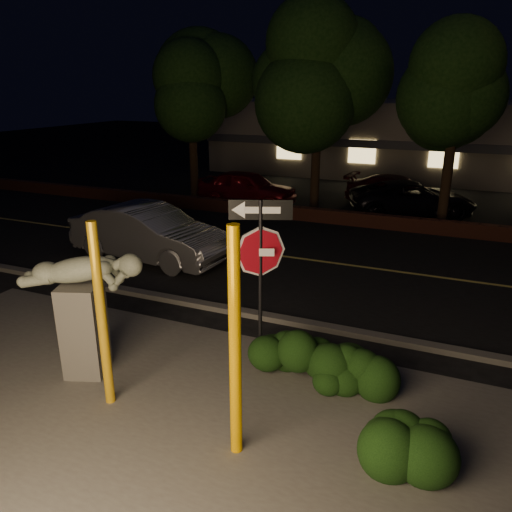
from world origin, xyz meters
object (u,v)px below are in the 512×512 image
Objects in this scene: yellow_pole_left at (102,317)px; parked_car_darkred at (398,191)px; yellow_pole_right at (235,347)px; parked_car_dark at (412,198)px; silver_sedan at (149,233)px; sculpture at (83,301)px; parked_car_red at (247,187)px; signpost at (260,252)px.

yellow_pole_left is 16.14m from parked_car_darkred.
yellow_pole_right is 0.69× the size of parked_car_dark.
parked_car_darkred is at bearing 90.35° from yellow_pole_right.
parked_car_darkred is at bearing -23.75° from silver_sedan.
parked_car_dark is (2.99, 14.60, -0.84)m from yellow_pole_left.
sculpture is at bearing -149.20° from silver_sedan.
sculpture is 0.53× the size of parked_car_red.
yellow_pole_left is 2.37m from yellow_pole_right.
sculpture is at bearing 142.34° from parked_car_dark.
yellow_pole_right is 2.28m from signpost.
yellow_pole_left is 0.92× the size of yellow_pole_right.
parked_car_dark is (0.64, 14.84, -0.97)m from yellow_pole_right.
yellow_pole_right is at bearing -174.16° from parked_car_darkred.
signpost is 0.73× the size of parked_car_red.
silver_sedan is 10.62m from parked_car_dark.
yellow_pole_left is at bearing -53.10° from sculpture.
parked_car_dark is at bearing -30.88° from silver_sedan.
parked_car_dark is (6.41, 8.47, -0.13)m from silver_sedan.
yellow_pole_right is 14.88m from parked_car_dark.
parked_car_darkred is at bearing 6.32° from parked_car_dark.
signpost is (1.82, 1.91, 0.69)m from yellow_pole_left.
parked_car_dark reaches higher than parked_car_darkred.
sculpture is 6.14m from silver_sedan.
signpost is at bearing 152.49° from parked_car_dark.
yellow_pole_right is at bearing 155.31° from parked_car_dark.
signpost is 13.23m from parked_car_red.
yellow_pole_left is 7.06m from silver_sedan.
sculpture is at bearing -175.44° from signpost.
sculpture is at bearing -166.77° from parked_car_red.
sculpture reaches higher than parked_car_darkred.
parked_car_darkred is 1.54m from parked_car_dark.
silver_sedan is 1.01× the size of parked_car_dark.
parked_car_dark is at bearing 87.54° from yellow_pole_right.
yellow_pole_left is 1.34× the size of sculpture.
parked_car_red is at bearing 113.39° from yellow_pole_right.
parked_car_darkred is (3.13, 15.38, -0.75)m from sculpture.
silver_sedan is at bearing 120.65° from parked_car_dark.
yellow_pole_left is 0.98× the size of signpost.
silver_sedan is 1.13× the size of parked_car_red.
signpost reaches higher than yellow_pole_left.
yellow_pole_right reaches higher than signpost.
silver_sedan reaches higher than parked_car_dark.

